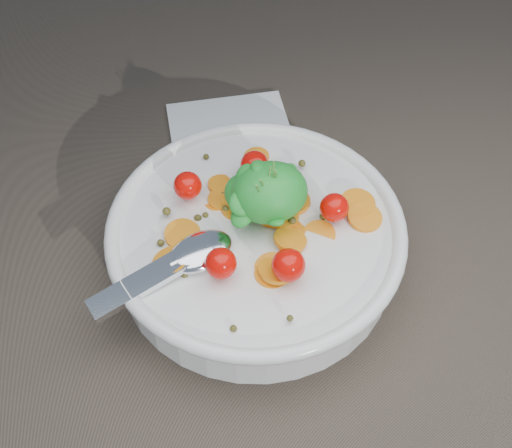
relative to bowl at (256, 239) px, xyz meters
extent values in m
plane|color=brown|center=(-0.02, 0.01, -0.03)|extent=(6.00, 6.00, 0.00)
cylinder|color=white|center=(0.00, 0.00, -0.01)|extent=(0.28, 0.28, 0.05)
torus|color=white|center=(0.00, 0.00, 0.02)|extent=(0.29, 0.29, 0.01)
cylinder|color=white|center=(0.00, 0.00, -0.03)|extent=(0.14, 0.14, 0.01)
cylinder|color=brown|center=(0.00, 0.00, -0.01)|extent=(0.25, 0.25, 0.04)
cylinder|color=orange|center=(-0.07, 0.01, 0.02)|extent=(0.05, 0.05, 0.01)
cylinder|color=orange|center=(-0.03, 0.04, 0.02)|extent=(0.04, 0.04, 0.01)
cylinder|color=orange|center=(-0.02, 0.06, 0.02)|extent=(0.04, 0.04, 0.01)
cylinder|color=orange|center=(0.01, -0.06, 0.02)|extent=(0.04, 0.04, 0.01)
cylinder|color=orange|center=(0.00, -0.06, 0.02)|extent=(0.05, 0.05, 0.01)
cylinder|color=orange|center=(-0.02, 0.04, 0.02)|extent=(0.03, 0.03, 0.01)
cylinder|color=orange|center=(-0.09, -0.02, 0.03)|extent=(0.05, 0.05, 0.02)
cylinder|color=orange|center=(0.00, -0.05, 0.02)|extent=(0.04, 0.04, 0.02)
cylinder|color=orange|center=(0.03, 0.05, 0.02)|extent=(0.04, 0.04, 0.01)
cylinder|color=orange|center=(0.11, -0.02, 0.02)|extent=(0.04, 0.04, 0.01)
cylinder|color=orange|center=(0.03, -0.03, 0.02)|extent=(0.04, 0.05, 0.01)
cylinder|color=orange|center=(0.04, 0.03, 0.02)|extent=(0.05, 0.05, 0.01)
cylinder|color=orange|center=(-0.01, 0.03, 0.02)|extent=(0.05, 0.05, 0.01)
cylinder|color=orange|center=(0.01, 0.03, 0.03)|extent=(0.04, 0.04, 0.01)
cylinder|color=orange|center=(0.03, -0.01, 0.02)|extent=(0.04, 0.04, 0.01)
cylinder|color=orange|center=(0.02, 0.01, 0.02)|extent=(0.05, 0.05, 0.01)
cylinder|color=orange|center=(0.03, 0.09, 0.02)|extent=(0.03, 0.03, 0.01)
cylinder|color=orange|center=(0.06, -0.03, 0.02)|extent=(0.04, 0.04, 0.01)
cylinder|color=orange|center=(0.03, 0.00, 0.03)|extent=(0.04, 0.04, 0.01)
cylinder|color=orange|center=(0.02, -0.03, 0.02)|extent=(0.04, 0.04, 0.02)
cylinder|color=orange|center=(0.10, 0.00, 0.02)|extent=(0.04, 0.04, 0.01)
cylinder|color=orange|center=(0.02, 0.04, 0.02)|extent=(0.04, 0.04, 0.01)
cylinder|color=orange|center=(0.05, 0.02, 0.02)|extent=(0.05, 0.05, 0.01)
sphere|color=#474217|center=(-0.02, 0.03, 0.02)|extent=(0.01, 0.01, 0.01)
sphere|color=#474217|center=(0.03, -0.01, 0.03)|extent=(0.01, 0.01, 0.01)
sphere|color=#474217|center=(0.05, 0.07, 0.02)|extent=(0.01, 0.01, 0.01)
sphere|color=#474217|center=(-0.05, -0.10, 0.02)|extent=(0.01, 0.01, 0.01)
sphere|color=#474217|center=(0.07, 0.06, 0.03)|extent=(0.01, 0.01, 0.01)
sphere|color=#474217|center=(0.07, -0.01, 0.02)|extent=(0.01, 0.01, 0.01)
sphere|color=#474217|center=(-0.09, 0.00, 0.02)|extent=(0.01, 0.01, 0.01)
sphere|color=#474217|center=(-0.02, 0.05, 0.02)|extent=(0.01, 0.01, 0.01)
sphere|color=#474217|center=(0.00, -0.11, 0.02)|extent=(0.01, 0.01, 0.01)
sphere|color=#474217|center=(-0.03, 0.10, 0.02)|extent=(0.01, 0.01, 0.01)
sphere|color=#474217|center=(-0.01, 0.04, 0.02)|extent=(0.01, 0.01, 0.01)
sphere|color=#474217|center=(0.10, -0.02, 0.02)|extent=(0.01, 0.01, 0.01)
sphere|color=#474217|center=(-0.08, 0.04, 0.03)|extent=(0.01, 0.01, 0.01)
sphere|color=#474217|center=(0.01, 0.07, 0.03)|extent=(0.01, 0.01, 0.01)
sphere|color=#474217|center=(-0.04, 0.03, 0.02)|extent=(0.01, 0.01, 0.01)
sphere|color=#474217|center=(-0.01, 0.05, 0.03)|extent=(0.01, 0.01, 0.01)
sphere|color=#474217|center=(0.04, 0.03, 0.02)|extent=(0.01, 0.01, 0.01)
sphere|color=#474217|center=(-0.08, -0.04, 0.02)|extent=(0.01, 0.01, 0.01)
sphere|color=#474217|center=(-0.05, 0.03, 0.02)|extent=(0.01, 0.01, 0.01)
sphere|color=red|center=(0.07, -0.01, 0.04)|extent=(0.03, 0.03, 0.03)
sphere|color=red|center=(0.02, 0.06, 0.04)|extent=(0.03, 0.03, 0.03)
sphere|color=red|center=(-0.06, 0.05, 0.04)|extent=(0.03, 0.03, 0.03)
sphere|color=red|center=(-0.05, -0.05, 0.04)|extent=(0.03, 0.03, 0.03)
sphere|color=red|center=(0.01, -0.07, 0.04)|extent=(0.03, 0.03, 0.03)
ellipsoid|color=green|center=(0.02, 0.01, 0.05)|extent=(0.07, 0.06, 0.05)
ellipsoid|color=green|center=(0.00, 0.02, 0.04)|extent=(0.04, 0.04, 0.03)
ellipsoid|color=green|center=(0.02, 0.01, 0.06)|extent=(0.03, 0.03, 0.02)
ellipsoid|color=green|center=(0.01, 0.00, 0.06)|extent=(0.03, 0.03, 0.02)
ellipsoid|color=green|center=(-0.01, 0.00, 0.05)|extent=(0.03, 0.03, 0.02)
ellipsoid|color=green|center=(0.00, 0.02, 0.05)|extent=(0.03, 0.03, 0.03)
ellipsoid|color=green|center=(0.02, 0.01, 0.07)|extent=(0.03, 0.02, 0.01)
ellipsoid|color=green|center=(0.03, 0.02, 0.06)|extent=(0.03, 0.04, 0.03)
ellipsoid|color=green|center=(0.02, 0.01, 0.07)|extent=(0.03, 0.02, 0.02)
ellipsoid|color=green|center=(0.03, 0.00, 0.06)|extent=(0.03, 0.03, 0.02)
ellipsoid|color=green|center=(-0.01, 0.00, 0.06)|extent=(0.04, 0.04, 0.03)
ellipsoid|color=green|center=(0.03, 0.01, 0.05)|extent=(0.03, 0.02, 0.02)
ellipsoid|color=green|center=(0.02, 0.00, 0.06)|extent=(0.02, 0.02, 0.01)
ellipsoid|color=green|center=(0.02, 0.01, 0.07)|extent=(0.03, 0.03, 0.01)
ellipsoid|color=green|center=(-0.01, 0.00, 0.05)|extent=(0.04, 0.04, 0.02)
ellipsoid|color=green|center=(0.01, 0.00, 0.06)|extent=(0.03, 0.03, 0.01)
ellipsoid|color=green|center=(0.02, 0.02, 0.06)|extent=(0.03, 0.03, 0.02)
ellipsoid|color=green|center=(0.00, 0.01, 0.05)|extent=(0.03, 0.03, 0.02)
ellipsoid|color=green|center=(0.01, 0.02, 0.07)|extent=(0.03, 0.03, 0.02)
ellipsoid|color=green|center=(0.01, 0.02, 0.06)|extent=(0.02, 0.03, 0.02)
ellipsoid|color=green|center=(0.00, 0.02, 0.07)|extent=(0.03, 0.03, 0.02)
ellipsoid|color=green|center=(0.01, -0.02, 0.05)|extent=(0.02, 0.02, 0.02)
ellipsoid|color=green|center=(0.00, 0.02, 0.05)|extent=(0.03, 0.03, 0.02)
ellipsoid|color=green|center=(0.00, 0.03, 0.06)|extent=(0.04, 0.04, 0.03)
ellipsoid|color=green|center=(0.01, 0.02, 0.07)|extent=(0.03, 0.03, 0.02)
ellipsoid|color=green|center=(0.04, 0.03, 0.06)|extent=(0.03, 0.02, 0.01)
cylinder|color=#4C8C33|center=(0.02, 0.01, 0.07)|extent=(0.01, 0.02, 0.05)
cylinder|color=#4C8C33|center=(0.02, 0.00, 0.07)|extent=(0.01, 0.00, 0.05)
cylinder|color=#4C8C33|center=(0.01, 0.01, 0.07)|extent=(0.01, 0.01, 0.05)
cylinder|color=#4C8C33|center=(0.01, 0.00, 0.07)|extent=(0.02, 0.01, 0.05)
cylinder|color=#4C8C33|center=(0.01, 0.00, 0.07)|extent=(0.01, 0.01, 0.05)
cylinder|color=#4C8C33|center=(0.00, 0.00, 0.07)|extent=(0.01, 0.02, 0.05)
ellipsoid|color=silver|center=(-0.06, -0.02, 0.03)|extent=(0.07, 0.06, 0.02)
cube|color=silver|center=(-0.11, -0.04, 0.02)|extent=(0.12, 0.06, 0.02)
cylinder|color=silver|center=(-0.08, -0.03, 0.03)|extent=(0.03, 0.02, 0.01)
cube|color=white|center=(0.02, 0.19, -0.03)|extent=(0.16, 0.14, 0.01)
camera|label=1|loc=(-0.10, -0.37, 0.51)|focal=45.00mm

